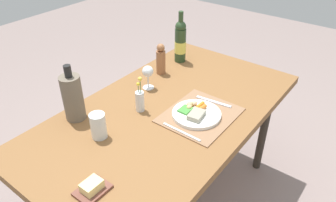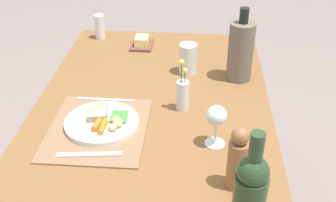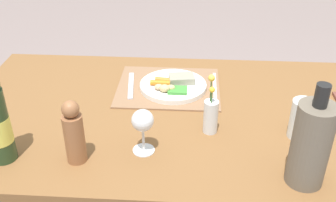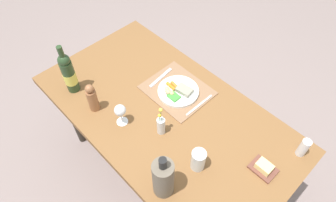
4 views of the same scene
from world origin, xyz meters
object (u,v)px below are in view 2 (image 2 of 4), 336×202
object	(u,v)px
dining_table	(149,136)
flower_vase	(183,94)
water_tumbler	(188,61)
cooler_bottle	(241,51)
salt_shaker	(100,27)
pepper_mill	(238,160)
knife	(89,154)
dinner_plate	(103,122)
wine_glass	(217,118)
fork	(106,100)
butter_dish	(142,43)

from	to	relation	value
dining_table	flower_vase	bearing A→B (deg)	127.73
water_tumbler	cooler_bottle	bearing A→B (deg)	81.38
salt_shaker	pepper_mill	bearing A→B (deg)	31.20
knife	salt_shaker	bearing A→B (deg)	-176.59
pepper_mill	water_tumbler	size ratio (longest dim) A/B	1.56
dinner_plate	wine_glass	size ratio (longest dim) A/B	1.77
dining_table	water_tumbler	size ratio (longest dim) A/B	12.33
fork	flower_vase	distance (m)	0.29
pepper_mill	salt_shaker	bearing A→B (deg)	-148.80
dining_table	water_tumbler	distance (m)	0.41
cooler_bottle	pepper_mill	distance (m)	0.64
dining_table	flower_vase	distance (m)	0.19
wine_glass	knife	bearing A→B (deg)	-76.29
butter_dish	fork	bearing A→B (deg)	-7.70
dinner_plate	pepper_mill	xyz separation A→B (m)	(0.26, 0.44, 0.08)
water_tumbler	butter_dish	distance (m)	0.34
salt_shaker	butter_dish	bearing A→B (deg)	69.44
dinner_plate	pepper_mill	size ratio (longest dim) A/B	1.27
water_tumbler	butter_dish	xyz separation A→B (m)	(-0.25, -0.23, -0.04)
flower_vase	butter_dish	distance (m)	0.57
dining_table	salt_shaker	bearing A→B (deg)	-155.11
flower_vase	knife	bearing A→B (deg)	-42.70
dinner_plate	water_tumbler	distance (m)	0.50
pepper_mill	cooler_bottle	bearing A→B (deg)	175.73
water_tumbler	flower_vase	distance (m)	0.28
flower_vase	cooler_bottle	bearing A→B (deg)	138.93
pepper_mill	fork	bearing A→B (deg)	-132.38
knife	cooler_bottle	distance (m)	0.74
pepper_mill	water_tumbler	bearing A→B (deg)	-166.49
fork	cooler_bottle	size ratio (longest dim) A/B	0.73
dining_table	flower_vase	size ratio (longest dim) A/B	7.83
dinner_plate	flower_vase	distance (m)	0.30
dinner_plate	fork	bearing A→B (deg)	-172.75
wine_glass	flower_vase	xyz separation A→B (m)	(-0.20, -0.12, -0.04)
fork	butter_dish	size ratio (longest dim) A/B	1.68
wine_glass	flower_vase	size ratio (longest dim) A/B	0.71
dinner_plate	butter_dish	distance (m)	0.66
wine_glass	salt_shaker	bearing A→B (deg)	-145.81
dining_table	water_tumbler	xyz separation A→B (m)	(-0.37, 0.12, 0.12)
fork	knife	size ratio (longest dim) A/B	1.07
pepper_mill	knife	bearing A→B (deg)	-101.95
wine_glass	water_tumbler	world-z (taller)	wine_glass
knife	butter_dish	xyz separation A→B (m)	(-0.82, 0.06, 0.01)
dining_table	butter_dish	bearing A→B (deg)	-170.21
dinner_plate	dining_table	bearing A→B (deg)	106.60
dinner_plate	knife	distance (m)	0.16
water_tumbler	butter_dish	bearing A→B (deg)	-137.30
knife	wine_glass	bearing A→B (deg)	97.02
knife	flower_vase	distance (m)	0.41
dinner_plate	salt_shaker	bearing A→B (deg)	-167.15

